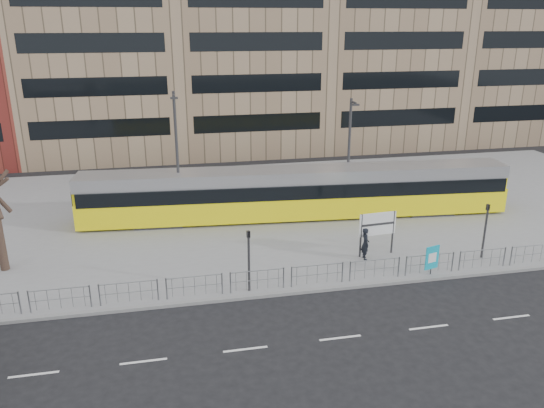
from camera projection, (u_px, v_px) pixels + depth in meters
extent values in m
plane|color=black|center=(274.00, 297.00, 25.39)|extent=(120.00, 120.00, 0.00)
cube|color=gray|center=(238.00, 212.00, 36.47)|extent=(64.00, 24.00, 0.15)
cube|color=gray|center=(273.00, 295.00, 25.41)|extent=(64.00, 0.25, 0.17)
cube|color=#947B5F|center=(101.00, 38.00, 51.36)|extent=(14.00, 16.00, 22.00)
cube|color=#947B5F|center=(244.00, 27.00, 53.72)|extent=(14.00, 16.00, 24.00)
cube|color=#947B5F|center=(373.00, 41.00, 56.89)|extent=(14.00, 16.00, 21.00)
cube|color=#947B5F|center=(491.00, 31.00, 59.24)|extent=(14.00, 16.00, 23.00)
cylinder|color=gray|center=(312.00, 266.00, 25.84)|extent=(32.00, 0.05, 0.05)
cylinder|color=gray|center=(311.00, 275.00, 26.01)|extent=(32.00, 0.04, 0.04)
cube|color=white|center=(317.00, 341.00, 21.88)|extent=(62.00, 0.12, 0.01)
cube|color=#FFEE0D|center=(297.00, 203.00, 35.11)|extent=(28.15, 4.83, 1.60)
cube|color=black|center=(297.00, 187.00, 34.75)|extent=(27.76, 4.84, 0.90)
cube|color=#ACACB1|center=(298.00, 175.00, 34.47)|extent=(28.14, 4.62, 0.80)
cube|color=#FFEE0D|center=(489.00, 186.00, 36.49)|extent=(1.37, 2.34, 2.60)
cube|color=#FFEE0D|center=(87.00, 202.00, 33.30)|extent=(1.37, 2.34, 2.60)
cylinder|color=#2D2D30|center=(297.00, 192.00, 34.86)|extent=(2.57, 2.57, 3.00)
cube|color=#2D2D30|center=(426.00, 207.00, 36.41)|extent=(3.19, 2.75, 0.50)
cube|color=#2D2D30|center=(160.00, 219.00, 34.27)|extent=(3.19, 2.75, 0.50)
cylinder|color=#2D2D30|center=(361.00, 236.00, 28.95)|extent=(0.11, 0.11, 2.48)
cylinder|color=#2D2D30|center=(393.00, 232.00, 29.47)|extent=(0.11, 0.11, 2.48)
cube|color=white|center=(378.00, 224.00, 29.02)|extent=(2.16, 0.26, 1.29)
cylinder|color=#2D2D30|center=(431.00, 267.00, 27.17)|extent=(0.06, 0.06, 0.84)
cube|color=#0DA4C5|center=(432.00, 257.00, 27.00)|extent=(0.82, 0.28, 1.26)
cube|color=white|center=(432.00, 258.00, 26.97)|extent=(0.51, 0.15, 0.52)
imported|color=black|center=(365.00, 244.00, 28.79)|extent=(0.50, 0.70, 1.80)
cylinder|color=#2D2D30|center=(249.00, 262.00, 25.18)|extent=(0.12, 0.12, 3.00)
imported|color=#2D2D30|center=(249.00, 241.00, 24.82)|extent=(0.20, 0.23, 1.00)
cylinder|color=#2D2D30|center=(485.00, 232.00, 28.77)|extent=(0.12, 0.12, 3.00)
imported|color=#2D2D30|center=(487.00, 213.00, 28.41)|extent=(0.20, 0.23, 1.00)
cylinder|color=#2D2D30|center=(177.00, 159.00, 33.18)|extent=(0.18, 0.18, 8.38)
cylinder|color=#2D2D30|center=(174.00, 95.00, 31.51)|extent=(0.14, 0.90, 0.14)
cube|color=#2D2D30|center=(174.00, 98.00, 31.13)|extent=(0.45, 0.20, 0.12)
cylinder|color=#2D2D30|center=(349.00, 155.00, 35.86)|extent=(0.18, 0.18, 7.58)
cylinder|color=#2D2D30|center=(353.00, 102.00, 34.32)|extent=(0.14, 0.90, 0.14)
cube|color=#2D2D30|center=(356.00, 105.00, 33.94)|extent=(0.45, 0.20, 0.12)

